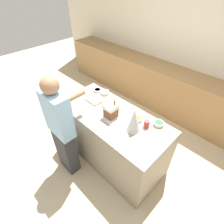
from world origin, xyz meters
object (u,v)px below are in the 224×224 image
candy_bowl_front_corner (137,118)px  baking_tray (111,116)px  gingerbread_house (111,110)px  cookbook (94,100)px  candy_bowl_far_left (159,123)px  decorative_tree (134,120)px  person (61,129)px  candy_bowl_far_right (98,90)px  candy_bowl_near_tray_right (105,92)px  mug (147,124)px

candy_bowl_front_corner → baking_tray: bearing=-145.5°
baking_tray → gingerbread_house: bearing=33.4°
candy_bowl_front_corner → cookbook: (-0.75, -0.14, -0.01)m
candy_bowl_far_left → cookbook: (-1.01, -0.26, -0.01)m
decorative_tree → person: bearing=-140.9°
candy_bowl_far_left → person: person is taller
gingerbread_house → decorative_tree: decorative_tree is taller
baking_tray → candy_bowl_far_right: size_ratio=3.09×
decorative_tree → candy_bowl_near_tray_right: (-0.86, 0.32, -0.14)m
baking_tray → decorative_tree: 0.42m
candy_bowl_near_tray_right → cookbook: candy_bowl_near_tray_right is taller
candy_bowl_far_right → person: size_ratio=0.07×
candy_bowl_near_tray_right → candy_bowl_far_right: bearing=-165.4°
gingerbread_house → candy_bowl_far_right: (-0.61, 0.29, -0.09)m
decorative_tree → candy_bowl_far_right: (-1.00, 0.28, -0.15)m
decorative_tree → candy_bowl_front_corner: decorative_tree is taller
decorative_tree → candy_bowl_far_left: bearing=60.5°
gingerbread_house → mug: bearing=21.4°
decorative_tree → candy_bowl_far_left: (0.18, 0.31, -0.14)m
candy_bowl_front_corner → candy_bowl_far_left: candy_bowl_far_left is taller
candy_bowl_front_corner → person: person is taller
candy_bowl_far_right → cookbook: size_ratio=0.52×
decorative_tree → candy_bowl_far_left: size_ratio=2.44×
person → gingerbread_house: bearing=59.1°
mug → candy_bowl_far_left: bearing=55.9°
gingerbread_house → person: person is taller
candy_bowl_near_tray_right → gingerbread_house: bearing=-34.7°
baking_tray → candy_bowl_front_corner: candy_bowl_front_corner is taller
candy_bowl_far_right → cookbook: 0.28m
gingerbread_house → decorative_tree: size_ratio=0.80×
candy_bowl_near_tray_right → candy_bowl_front_corner: candy_bowl_near_tray_right is taller
person → mug: bearing=43.2°
candy_bowl_far_right → cookbook: (0.17, -0.22, -0.01)m
baking_tray → decorative_tree: size_ratio=1.12×
gingerbread_house → baking_tray: bearing=-146.6°
gingerbread_house → candy_bowl_far_left: 0.65m
candy_bowl_near_tray_right → person: size_ratio=0.08×
candy_bowl_far_left → candy_bowl_near_tray_right: bearing=179.7°
baking_tray → gingerbread_house: gingerbread_house is taller
baking_tray → candy_bowl_near_tray_right: candy_bowl_near_tray_right is taller
cookbook → person: person is taller
candy_bowl_far_right → mug: size_ratio=1.22×
candy_bowl_near_tray_right → cookbook: bearing=-84.2°
mug → person: bearing=-136.8°
candy_bowl_far_left → person: size_ratio=0.08×
candy_bowl_near_tray_right → candy_bowl_front_corner: bearing=-8.8°
cookbook → candy_bowl_near_tray_right: bearing=95.8°
candy_bowl_far_right → mug: (1.08, -0.11, 0.03)m
gingerbread_house → candy_bowl_front_corner: 0.38m
mug → baking_tray: bearing=-158.6°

